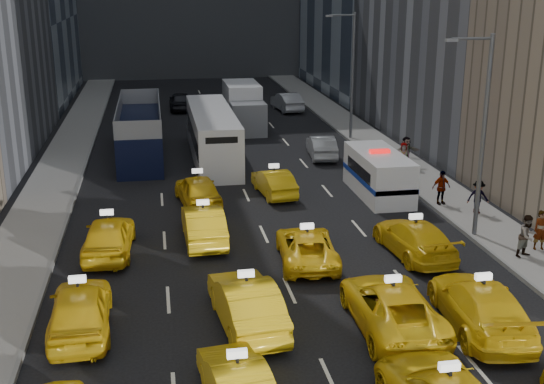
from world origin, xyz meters
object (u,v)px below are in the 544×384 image
Objects in this scene: box_truck at (244,107)px; pedestrian_0 at (541,230)px; double_decker at (140,130)px; city_bus at (212,135)px; nypd_van at (379,175)px.

box_truck reaches higher than pedestrian_0.
double_decker is 0.98× the size of city_bus.
nypd_van is 16.71m from double_decker.
box_truck is (3.24, 9.13, 0.10)m from city_bus.
nypd_van is 9.90m from pedestrian_0.
double_decker is 7.07× the size of pedestrian_0.
box_truck is at bearing 72.64° from city_bus.
nypd_van is 12.36m from city_bus.
box_truck is (-4.84, 18.47, 0.54)m from nypd_van.
box_truck reaches higher than city_bus.
city_bus is 22.04m from pedestrian_0.
pedestrian_0 is (16.83, -19.87, -0.71)m from double_decker.
nypd_van is 0.81× the size of box_truck.
city_bus is at bearing 129.35° from pedestrian_0.
box_truck is (7.82, 7.57, -0.04)m from double_decker.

